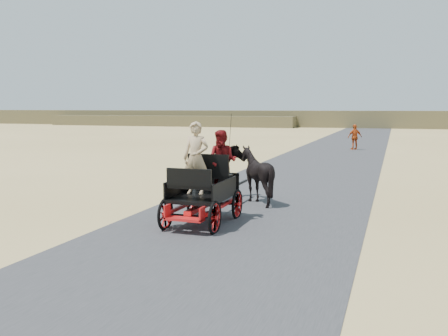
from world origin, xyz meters
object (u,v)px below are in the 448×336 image
(carriage, at_px, (203,209))
(horse_right, at_px, (257,175))
(horse_left, at_px, (222,173))
(pedestrian, at_px, (355,137))

(carriage, distance_m, horse_right, 3.09)
(horse_left, distance_m, pedestrian, 20.74)
(horse_left, distance_m, horse_right, 1.10)
(carriage, height_order, pedestrian, pedestrian)
(horse_left, height_order, pedestrian, pedestrian)
(carriage, xyz_separation_m, horse_left, (-0.55, 3.00, 0.49))
(horse_left, xyz_separation_m, horse_right, (1.10, 0.00, 0.00))
(carriage, xyz_separation_m, pedestrian, (1.83, 23.60, 0.50))
(horse_right, distance_m, pedestrian, 20.64)
(horse_right, bearing_deg, horse_left, 0.00)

